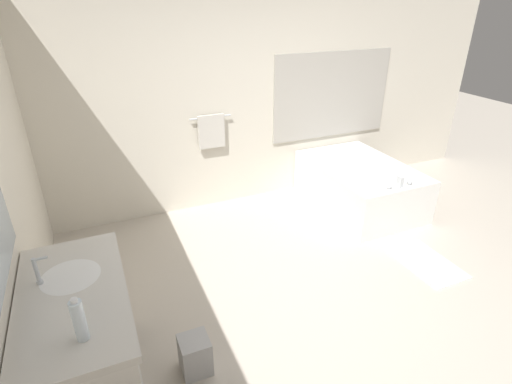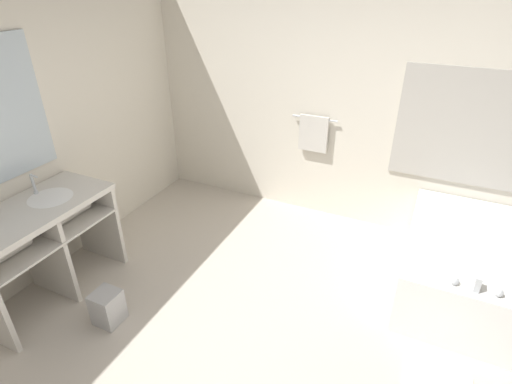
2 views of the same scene
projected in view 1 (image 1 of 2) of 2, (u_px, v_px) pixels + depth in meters
ground_plane at (325, 305)px, 3.48m from camera, size 16.00×16.00×0.00m
wall_back_with_blinds at (236, 96)px, 4.73m from camera, size 7.40×0.13×2.70m
vanity_counter at (80, 325)px, 2.43m from camera, size 0.61×1.21×0.88m
sink_faucet at (37, 271)px, 2.36m from camera, size 0.09×0.04×0.18m
bathtub at (359, 183)px, 5.01m from camera, size 1.02×1.53×0.67m
water_bottle_1 at (79, 320)px, 1.96m from camera, size 0.06×0.06×0.26m
waste_bin at (195, 355)px, 2.83m from camera, size 0.21×0.21×0.29m
bath_mat at (427, 263)px, 4.02m from camera, size 0.44×0.72×0.02m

